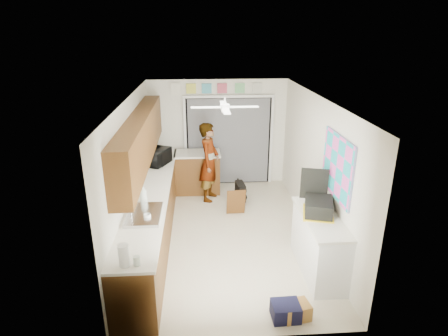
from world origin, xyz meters
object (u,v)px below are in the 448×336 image
object	(u,v)px
soap_bottle	(143,194)
dog	(240,191)
man	(209,162)
paper_towel_roll	(124,256)
suitcase	(318,207)
microwave	(157,157)
navy_crate	(286,311)
cardboard_box	(296,311)
cup	(147,217)

from	to	relation	value
soap_bottle	dog	distance (m)	2.80
man	paper_towel_roll	bearing A→B (deg)	-179.17
soap_bottle	man	world-z (taller)	man
suitcase	man	distance (m)	3.08
suitcase	microwave	bearing A→B (deg)	153.09
navy_crate	man	distance (m)	3.92
microwave	cardboard_box	bearing A→B (deg)	-124.75
suitcase	cardboard_box	size ratio (longest dim) A/B	1.51
suitcase	dog	world-z (taller)	suitcase
suitcase	cardboard_box	world-z (taller)	suitcase
paper_towel_roll	navy_crate	bearing A→B (deg)	1.45
navy_crate	paper_towel_roll	bearing A→B (deg)	-178.55
cardboard_box	navy_crate	size ratio (longest dim) A/B	0.96
cup	man	world-z (taller)	man
paper_towel_roll	dog	bearing A→B (deg)	64.18
soap_bottle	paper_towel_roll	bearing A→B (deg)	-90.09
dog	paper_towel_roll	bearing A→B (deg)	-122.08
paper_towel_roll	suitcase	xyz separation A→B (m)	(2.67, 1.15, -0.03)
microwave	dog	distance (m)	1.96
man	soap_bottle	bearing A→B (deg)	169.10
man	cup	bearing A→B (deg)	176.84
soap_bottle	microwave	bearing A→B (deg)	88.89
cardboard_box	dog	size ratio (longest dim) A/B	0.60
microwave	cardboard_box	xyz separation A→B (m)	(2.08, -3.48, -0.99)
cup	man	xyz separation A→B (m)	(0.99, 2.66, -0.12)
soap_bottle	suitcase	distance (m)	2.73
microwave	cardboard_box	world-z (taller)	microwave
paper_towel_roll	dog	size ratio (longest dim) A/B	0.48
navy_crate	man	size ratio (longest dim) A/B	0.21
soap_bottle	cardboard_box	bearing A→B (deg)	-38.22
soap_bottle	cup	world-z (taller)	soap_bottle
navy_crate	cup	bearing A→B (deg)	149.64
soap_bottle	navy_crate	xyz separation A→B (m)	(1.98, -1.67, -0.98)
cup	paper_towel_roll	xyz separation A→B (m)	(-0.13, -1.14, 0.10)
microwave	cup	xyz separation A→B (m)	(0.09, -2.39, -0.12)
dog	soap_bottle	bearing A→B (deg)	-138.36
suitcase	dog	size ratio (longest dim) A/B	0.91
paper_towel_roll	suitcase	bearing A→B (deg)	23.29
navy_crate	cardboard_box	bearing A→B (deg)	0.00
cup	cardboard_box	bearing A→B (deg)	-28.59
man	dog	xyz separation A→B (m)	(0.67, -0.11, -0.64)
microwave	dog	bearing A→B (deg)	-60.44
cardboard_box	man	distance (m)	3.96
suitcase	man	world-z (taller)	man
soap_bottle	paper_towel_roll	size ratio (longest dim) A/B	1.11
microwave	dog	xyz separation A→B (m)	(1.75, 0.16, -0.88)
paper_towel_roll	dog	world-z (taller)	paper_towel_roll
navy_crate	man	xyz separation A→B (m)	(-0.87, 3.75, 0.75)
paper_towel_roll	cardboard_box	xyz separation A→B (m)	(2.12, 0.05, -0.97)
microwave	suitcase	size ratio (longest dim) A/B	1.11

